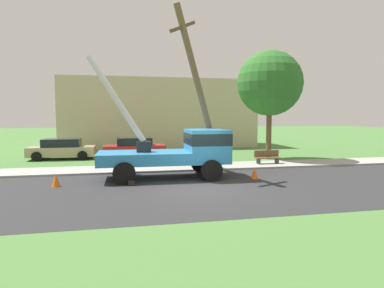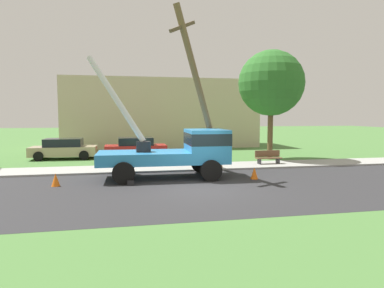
% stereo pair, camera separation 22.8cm
% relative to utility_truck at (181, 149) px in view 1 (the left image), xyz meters
% --- Properties ---
extents(ground_plane, '(120.00, 120.00, 0.00)m').
position_rel_utility_truck_xyz_m(ground_plane, '(0.48, 9.32, -1.41)').
color(ground_plane, '#477538').
extents(road_asphalt, '(80.00, 8.57, 0.01)m').
position_rel_utility_truck_xyz_m(road_asphalt, '(0.48, -2.68, -1.40)').
color(road_asphalt, '#2B2B2D').
rests_on(road_asphalt, ground).
extents(sidewalk_strip, '(80.00, 2.52, 0.10)m').
position_rel_utility_truck_xyz_m(sidewalk_strip, '(0.48, 2.86, -1.36)').
color(sidewalk_strip, '#9E9E99').
rests_on(sidewalk_strip, ground).
extents(utility_truck, '(6.76, 3.21, 5.98)m').
position_rel_utility_truck_xyz_m(utility_truck, '(0.00, 0.00, 0.00)').
color(utility_truck, '#2D84C6').
rests_on(utility_truck, ground).
extents(leaning_utility_pole, '(3.43, 2.79, 8.37)m').
position_rel_utility_truck_xyz_m(leaning_utility_pole, '(1.15, 0.86, 2.86)').
color(leaning_utility_pole, brown).
rests_on(leaning_utility_pole, ground).
extents(traffic_cone_ahead, '(0.36, 0.36, 0.56)m').
position_rel_utility_truck_xyz_m(traffic_cone_ahead, '(3.40, -1.11, -1.13)').
color(traffic_cone_ahead, orange).
rests_on(traffic_cone_ahead, ground).
extents(traffic_cone_behind, '(0.36, 0.36, 0.56)m').
position_rel_utility_truck_xyz_m(traffic_cone_behind, '(-5.60, -1.00, -1.13)').
color(traffic_cone_behind, orange).
rests_on(traffic_cone_behind, ground).
extents(traffic_cone_curbside, '(0.36, 0.36, 0.56)m').
position_rel_utility_truck_xyz_m(traffic_cone_curbside, '(1.91, 1.25, -1.13)').
color(traffic_cone_curbside, orange).
rests_on(traffic_cone_curbside, ground).
extents(parked_sedan_tan, '(4.42, 2.05, 1.42)m').
position_rel_utility_truck_xyz_m(parked_sedan_tan, '(-6.85, 8.51, -0.70)').
color(parked_sedan_tan, tan).
rests_on(parked_sedan_tan, ground).
extents(parked_sedan_red, '(4.45, 2.10, 1.42)m').
position_rel_utility_truck_xyz_m(parked_sedan_red, '(-1.90, 8.63, -0.70)').
color(parked_sedan_red, '#B21E1E').
rests_on(parked_sedan_red, ground).
extents(park_bench, '(1.60, 0.45, 0.90)m').
position_rel_utility_truck_xyz_m(park_bench, '(5.90, 2.93, -0.95)').
color(park_bench, brown).
rests_on(park_bench, ground).
extents(roadside_tree_near, '(4.46, 4.46, 7.46)m').
position_rel_utility_truck_xyz_m(roadside_tree_near, '(7.20, 5.59, 3.80)').
color(roadside_tree_near, brown).
rests_on(roadside_tree_near, ground).
extents(lowrise_building_backdrop, '(18.00, 6.00, 6.40)m').
position_rel_utility_truck_xyz_m(lowrise_building_backdrop, '(0.88, 16.84, 1.79)').
color(lowrise_building_backdrop, '#C6B293').
rests_on(lowrise_building_backdrop, ground).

